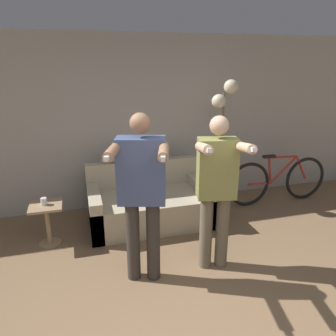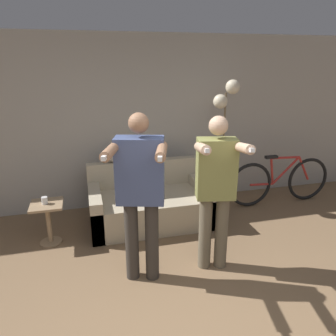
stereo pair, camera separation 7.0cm
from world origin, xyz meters
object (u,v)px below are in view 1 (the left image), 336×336
person_left (142,189)px  person_right (217,185)px  couch (149,204)px  floor_lamp (224,108)px  bicycle (278,180)px  side_table (47,217)px  cat (118,157)px  cup (44,201)px

person_left → person_right: person_left is taller
couch → floor_lamp: 1.76m
floor_lamp → bicycle: bearing=-5.2°
floor_lamp → side_table: floor_lamp is taller
couch → cat: size_ratio=3.80×
couch → cup: 1.42m
cat → side_table: (-0.98, -0.62, -0.52)m
side_table → cup: 0.21m
cup → bicycle: 3.53m
floor_lamp → cat: bearing=173.9°
couch → person_right: (0.46, -1.25, 0.72)m
couch → bicycle: size_ratio=0.95×
bicycle → side_table: bearing=-174.1°
side_table → person_left: bearing=-44.8°
couch → bicycle: couch is taller
person_left → floor_lamp: 2.17m
floor_lamp → bicycle: (0.97, -0.09, -1.18)m
person_right → bicycle: (1.70, 1.36, -0.61)m
person_right → floor_lamp: bearing=75.6°
person_right → floor_lamp: size_ratio=0.87×
person_left → cup: bearing=151.6°
person_left → side_table: (-1.01, 1.00, -0.65)m
person_left → cup: size_ratio=20.12×
person_right → person_left: bearing=-167.9°
side_table → bicycle: bicycle is taller
person_left → person_right: size_ratio=1.04×
couch → cat: (-0.36, 0.36, 0.63)m
couch → floor_lamp: (1.19, 0.20, 1.29)m
person_right → side_table: (-1.80, 1.00, -0.60)m
couch → person_left: bearing=-105.0°
person_right → couch: bearing=122.3°
cat → floor_lamp: size_ratio=0.22×
person_right → bicycle: person_right is taller
cat → side_table: size_ratio=0.81×
person_right → cup: (-1.81, 1.00, -0.39)m
cat → cup: cat is taller
floor_lamp → bicycle: size_ratio=1.11×
person_left → cat: (-0.02, 1.61, -0.13)m
person_right → side_table: bearing=163.2°
person_left → side_table: size_ratio=3.25×
cat → floor_lamp: floor_lamp is taller
person_left → couch: bearing=91.1°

